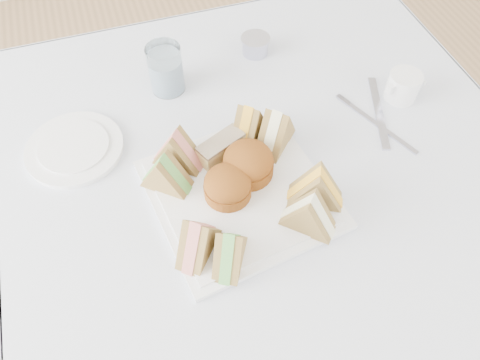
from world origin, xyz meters
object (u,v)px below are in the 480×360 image
object	(u,v)px
table	(263,249)
creamer_jug	(403,86)
serving_plate	(240,194)
water_glass	(166,69)

from	to	relation	value
table	creamer_jug	size ratio (longest dim) A/B	13.05
creamer_jug	table	bearing A→B (deg)	178.54
table	creamer_jug	distance (m)	0.53
serving_plate	water_glass	xyz separation A→B (m)	(-0.06, 0.32, 0.05)
serving_plate	water_glass	distance (m)	0.33
serving_plate	creamer_jug	world-z (taller)	creamer_jug
serving_plate	water_glass	bearing A→B (deg)	92.48
water_glass	serving_plate	bearing A→B (deg)	-79.65
table	serving_plate	world-z (taller)	serving_plate
table	water_glass	distance (m)	0.52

